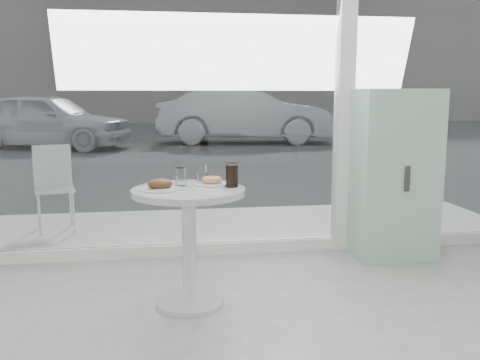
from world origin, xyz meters
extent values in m
cube|color=white|center=(0.00, 3.00, 0.05)|extent=(5.00, 0.12, 0.10)
cube|color=white|center=(0.90, 3.00, 1.50)|extent=(0.14, 0.14, 3.00)
cube|color=white|center=(-0.77, 3.00, 1.40)|extent=(3.21, 0.02, 2.60)
cube|color=white|center=(1.67, 3.00, 1.40)|extent=(1.41, 0.02, 2.60)
cylinder|color=silver|center=(-0.50, 1.90, 0.01)|extent=(0.44, 0.44, 0.03)
cylinder|color=silver|center=(-0.50, 1.90, 0.37)|extent=(0.09, 0.09, 0.70)
cylinder|color=silver|center=(-0.50, 1.90, 0.75)|extent=(0.72, 0.72, 0.04)
cube|color=silver|center=(0.00, 3.80, 0.03)|extent=(5.60, 1.60, 0.05)
cube|color=#3C3C3C|center=(0.00, 16.00, 0.00)|extent=(40.00, 24.00, 0.00)
cube|color=gray|center=(0.00, 25.00, 4.00)|extent=(40.00, 2.00, 8.00)
cube|color=#8EB5A0|center=(1.25, 2.70, 0.70)|extent=(0.66, 0.45, 1.40)
cube|color=#333333|center=(1.25, 2.48, 0.70)|extent=(0.04, 0.02, 0.20)
cylinder|color=silver|center=(-1.79, 3.62, 0.25)|extent=(0.02, 0.02, 0.40)
cylinder|color=silver|center=(-1.49, 3.69, 0.25)|extent=(0.02, 0.02, 0.40)
cylinder|color=silver|center=(-1.86, 3.92, 0.25)|extent=(0.02, 0.02, 0.40)
cylinder|color=silver|center=(-1.57, 3.99, 0.25)|extent=(0.02, 0.02, 0.40)
cube|color=silver|center=(-1.68, 3.81, 0.46)|extent=(0.43, 0.43, 0.03)
cube|color=silver|center=(-1.72, 3.97, 0.67)|extent=(0.35, 0.10, 0.40)
imported|color=silver|center=(-3.40, 12.58, 0.70)|extent=(4.43, 2.95, 1.40)
imported|color=#A7AAAF|center=(1.70, 13.31, 0.79)|extent=(4.96, 2.26, 1.58)
cylinder|color=silver|center=(-0.68, 1.87, 0.78)|extent=(0.26, 0.26, 0.01)
cube|color=white|center=(-0.66, 1.86, 0.79)|extent=(0.15, 0.14, 0.00)
ellipsoid|color=#3A230F|center=(-0.68, 1.87, 0.81)|extent=(0.15, 0.13, 0.07)
ellipsoid|color=#3A230F|center=(-0.64, 1.89, 0.81)|extent=(0.08, 0.07, 0.04)
cylinder|color=silver|center=(-0.34, 2.02, 0.78)|extent=(0.23, 0.23, 0.01)
torus|color=#A8814D|center=(-0.34, 2.02, 0.80)|extent=(0.14, 0.14, 0.05)
cylinder|color=white|center=(-0.54, 2.02, 0.83)|extent=(0.07, 0.07, 0.12)
cylinder|color=white|center=(-0.54, 2.02, 0.80)|extent=(0.06, 0.06, 0.06)
cylinder|color=white|center=(-0.40, 2.10, 0.83)|extent=(0.08, 0.08, 0.13)
cylinder|color=white|center=(-0.40, 2.10, 0.81)|extent=(0.07, 0.07, 0.07)
cylinder|color=white|center=(-0.22, 1.93, 0.85)|extent=(0.08, 0.08, 0.15)
cylinder|color=black|center=(-0.22, 1.93, 0.84)|extent=(0.07, 0.07, 0.14)
camera|label=1|loc=(-0.67, -1.43, 1.36)|focal=40.00mm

